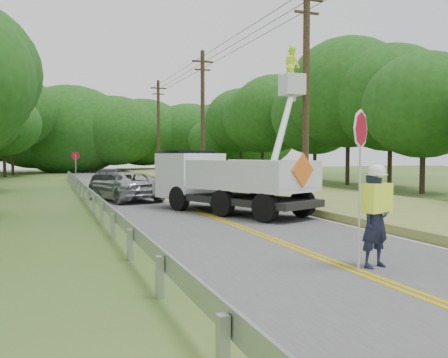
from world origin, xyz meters
name	(u,v)px	position (x,y,z in m)	size (l,w,h in m)	color
ground	(313,255)	(0.00, 0.00, 0.00)	(140.00, 140.00, 0.00)	#294F1F
road	(170,200)	(0.00, 14.00, 0.01)	(7.20, 96.00, 0.03)	#4C4C4F
guardrail	(87,191)	(-4.02, 14.91, 0.55)	(0.18, 48.00, 0.77)	#9DA0A5
utility_poles	(238,106)	(5.00, 17.02, 5.27)	(1.60, 43.30, 10.00)	black
tall_grass_verge	(293,194)	(7.10, 14.00, 0.15)	(7.00, 96.00, 0.30)	olive
treeline_right	(315,110)	(15.79, 26.03, 6.16)	(10.79, 51.80, 11.33)	#332319
treeline_horizon	(97,131)	(0.42, 56.20, 5.50)	(55.57, 14.23, 11.93)	#1C4114
flagger	(375,212)	(0.54, -1.53, 1.17)	(1.19, 0.63, 3.25)	#191E33
bucket_truck	(221,173)	(0.96, 8.98, 1.59)	(6.17, 7.59, 7.04)	black
suv_silver	(124,186)	(-2.17, 14.76, 0.75)	(2.42, 5.25, 1.46)	#A6A8AC
suv_darkgrey	(111,178)	(-1.79, 23.45, 0.71)	(1.94, 4.78, 1.39)	#3A3C41
stop_sign_permanent	(76,165)	(-4.15, 22.21, 1.69)	(0.54, 0.06, 2.54)	#9DA0A5
yard_sign	(381,200)	(6.24, 5.37, 0.59)	(0.56, 0.06, 0.82)	white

